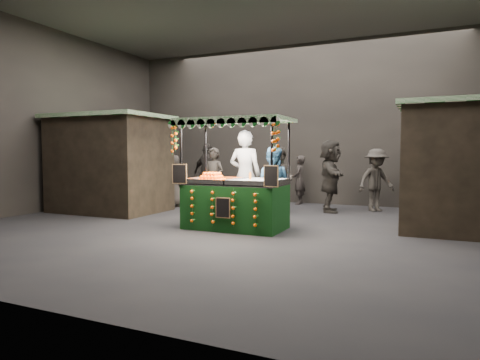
% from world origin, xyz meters
% --- Properties ---
extents(ground, '(12.00, 12.00, 0.00)m').
position_xyz_m(ground, '(0.00, 0.00, 0.00)').
color(ground, black).
rests_on(ground, ground).
extents(market_hall, '(12.10, 10.10, 5.05)m').
position_xyz_m(market_hall, '(0.00, 0.00, 3.38)').
color(market_hall, black).
rests_on(market_hall, ground).
extents(neighbour_stall_left, '(3.00, 2.20, 2.60)m').
position_xyz_m(neighbour_stall_left, '(-4.40, 1.00, 1.31)').
color(neighbour_stall_left, black).
rests_on(neighbour_stall_left, ground).
extents(neighbour_stall_right, '(3.00, 2.20, 2.60)m').
position_xyz_m(neighbour_stall_right, '(4.40, 1.50, 1.31)').
color(neighbour_stall_right, black).
rests_on(neighbour_stall_right, ground).
extents(juice_stall, '(2.37, 1.39, 2.30)m').
position_xyz_m(juice_stall, '(-0.18, -0.05, 0.71)').
color(juice_stall, black).
rests_on(juice_stall, ground).
extents(vendor_grey, '(0.80, 0.56, 2.12)m').
position_xyz_m(vendor_grey, '(-0.44, 1.08, 1.06)').
color(vendor_grey, gray).
rests_on(vendor_grey, ground).
extents(vendor_blue, '(0.88, 0.70, 1.73)m').
position_xyz_m(vendor_blue, '(0.32, 0.86, 0.86)').
color(vendor_blue, navy).
rests_on(vendor_blue, ground).
extents(shopper_0, '(0.70, 0.52, 1.73)m').
position_xyz_m(shopper_0, '(-1.66, 1.80, 0.86)').
color(shopper_0, '#292521').
rests_on(shopper_0, ground).
extents(shopper_1, '(1.02, 0.91, 1.75)m').
position_xyz_m(shopper_1, '(-0.02, 2.37, 0.88)').
color(shopper_1, '#2D2924').
rests_on(shopper_1, ground).
extents(shopper_2, '(1.18, 0.69, 1.89)m').
position_xyz_m(shopper_2, '(-3.03, 4.00, 0.95)').
color(shopper_2, '#282320').
rests_on(shopper_2, ground).
extents(shopper_3, '(1.23, 1.22, 1.70)m').
position_xyz_m(shopper_3, '(2.21, 3.94, 0.85)').
color(shopper_3, '#2A2622').
rests_on(shopper_3, ground).
extents(shopper_4, '(0.87, 0.70, 1.55)m').
position_xyz_m(shopper_4, '(-3.39, 2.55, 0.77)').
color(shopper_4, '#2E2925').
rests_on(shopper_4, ground).
extents(shopper_5, '(0.99, 1.88, 1.93)m').
position_xyz_m(shopper_5, '(1.10, 3.30, 0.97)').
color(shopper_5, black).
rests_on(shopper_5, ground).
extents(shopper_6, '(0.43, 0.59, 1.51)m').
position_xyz_m(shopper_6, '(-0.14, 4.60, 0.75)').
color(shopper_6, black).
rests_on(shopper_6, ground).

